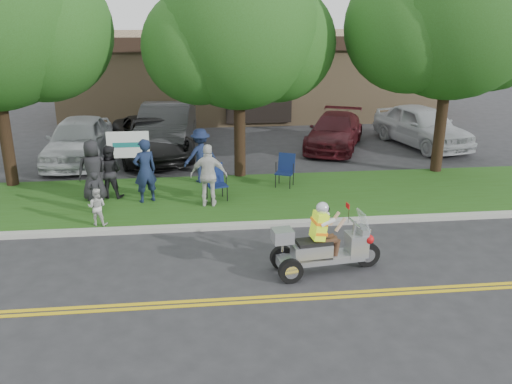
{
  "coord_description": "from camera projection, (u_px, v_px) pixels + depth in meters",
  "views": [
    {
      "loc": [
        -0.83,
        -9.47,
        5.27
      ],
      "look_at": [
        0.44,
        2.0,
        1.3
      ],
      "focal_mm": 38.0,
      "sensor_mm": 36.0,
      "label": 1
    }
  ],
  "objects": [
    {
      "name": "tree_right",
      "position": [
        454.0,
        15.0,
        16.42
      ],
      "size": [
        6.86,
        5.6,
        8.07
      ],
      "color": "#332114",
      "rests_on": "ground"
    },
    {
      "name": "business_sign",
      "position": [
        128.0,
        148.0,
        16.2
      ],
      "size": [
        1.25,
        0.06,
        1.75
      ],
      "color": "silver",
      "rests_on": "ground"
    },
    {
      "name": "parked_car_mid",
      "position": [
        151.0,
        138.0,
        19.73
      ],
      "size": [
        3.53,
        5.63,
        1.45
      ],
      "primitive_type": "imported",
      "rotation": [
        0.0,
        0.0,
        0.23
      ],
      "color": "black",
      "rests_on": "ground"
    },
    {
      "name": "parked_car_far_left",
      "position": [
        79.0,
        140.0,
        19.09
      ],
      "size": [
        2.05,
        4.77,
        1.6
      ],
      "primitive_type": "imported",
      "rotation": [
        0.0,
        0.0,
        -0.03
      ],
      "color": "silver",
      "rests_on": "ground"
    },
    {
      "name": "parked_car_left",
      "position": [
        166.0,
        128.0,
        20.54
      ],
      "size": [
        2.28,
        5.48,
        1.76
      ],
      "primitive_type": "imported",
      "rotation": [
        0.0,
        0.0,
        -0.08
      ],
      "color": "#323234",
      "rests_on": "ground"
    },
    {
      "name": "grass_verge",
      "position": [
        229.0,
        197.0,
        15.58
      ],
      "size": [
        60.0,
        4.0,
        0.1
      ],
      "primitive_type": "cube",
      "color": "#264D14",
      "rests_on": "ground"
    },
    {
      "name": "spectator_adult_right",
      "position": [
        209.0,
        175.0,
        14.55
      ],
      "size": [
        1.05,
        0.56,
        1.71
      ],
      "primitive_type": "imported",
      "rotation": [
        0.0,
        0.0,
        3.0
      ],
      "color": "silver",
      "rests_on": "grass_verge"
    },
    {
      "name": "commercial_building",
      "position": [
        250.0,
        72.0,
        28.1
      ],
      "size": [
        18.0,
        8.2,
        4.0
      ],
      "color": "#9E7F5B",
      "rests_on": "ground"
    },
    {
      "name": "child_right",
      "position": [
        97.0,
        207.0,
        13.36
      ],
      "size": [
        0.51,
        0.43,
        0.95
      ],
      "primitive_type": "imported",
      "rotation": [
        0.0,
        0.0,
        2.99
      ],
      "color": "beige",
      "rests_on": "grass_verge"
    },
    {
      "name": "spectator_adult_left",
      "position": [
        145.0,
        171.0,
        14.84
      ],
      "size": [
        0.77,
        0.66,
        1.78
      ],
      "primitive_type": "imported",
      "rotation": [
        0.0,
        0.0,
        3.57
      ],
      "color": "#16213D",
      "rests_on": "grass_verge"
    },
    {
      "name": "curb",
      "position": [
        234.0,
        226.0,
        13.55
      ],
      "size": [
        60.0,
        0.25,
        0.12
      ],
      "primitive_type": "cube",
      "color": "#A8A89E",
      "rests_on": "ground"
    },
    {
      "name": "spectator_chair_a",
      "position": [
        201.0,
        156.0,
        16.56
      ],
      "size": [
        1.23,
        0.99,
        1.67
      ],
      "primitive_type": "imported",
      "rotation": [
        0.0,
        0.0,
        3.55
      ],
      "color": "#1A2448",
      "rests_on": "grass_verge"
    },
    {
      "name": "ground",
      "position": [
        245.0,
        288.0,
        10.71
      ],
      "size": [
        120.0,
        120.0,
        0.0
      ],
      "primitive_type": "plane",
      "color": "#28282B",
      "rests_on": "ground"
    },
    {
      "name": "parked_car_right",
      "position": [
        335.0,
        131.0,
        21.07
      ],
      "size": [
        3.44,
        4.85,
        1.3
      ],
      "primitive_type": "imported",
      "rotation": [
        0.0,
        0.0,
        -0.4
      ],
      "color": "#410F14",
      "rests_on": "ground"
    },
    {
      "name": "tree_mid",
      "position": [
        240.0,
        36.0,
        16.12
      ],
      "size": [
        5.88,
        4.8,
        7.05
      ],
      "color": "#332114",
      "rests_on": "ground"
    },
    {
      "name": "centerline_near",
      "position": [
        248.0,
        302.0,
        10.16
      ],
      "size": [
        60.0,
        0.1,
        0.01
      ],
      "primitive_type": "cube",
      "color": "gold",
      "rests_on": "ground"
    },
    {
      "name": "centerline_far",
      "position": [
        247.0,
        298.0,
        10.31
      ],
      "size": [
        60.0,
        0.1,
        0.01
      ],
      "primitive_type": "cube",
      "color": "gold",
      "rests_on": "ground"
    },
    {
      "name": "lawn_chair_b",
      "position": [
        215.0,
        179.0,
        15.17
      ],
      "size": [
        0.65,
        0.67,
        1.0
      ],
      "rotation": [
        0.0,
        0.0,
        0.27
      ],
      "color": "black",
      "rests_on": "grass_verge"
    },
    {
      "name": "spectator_adult_mid",
      "position": [
        110.0,
        172.0,
        15.24
      ],
      "size": [
        0.85,
        0.73,
        1.51
      ],
      "primitive_type": "imported",
      "rotation": [
        0.0,
        0.0,
        2.9
      ],
      "color": "black",
      "rests_on": "grass_verge"
    },
    {
      "name": "trike_scooter",
      "position": [
        322.0,
        248.0,
        11.19
      ],
      "size": [
        2.37,
        0.84,
        1.55
      ],
      "rotation": [
        0.0,
        0.0,
        0.12
      ],
      "color": "black",
      "rests_on": "ground"
    },
    {
      "name": "parked_car_far_right",
      "position": [
        422.0,
        126.0,
        21.33
      ],
      "size": [
        3.01,
        5.05,
        1.61
      ],
      "primitive_type": "imported",
      "rotation": [
        0.0,
        0.0,
        0.25
      ],
      "color": "#B0B3B8",
      "rests_on": "ground"
    },
    {
      "name": "spectator_chair_b",
      "position": [
        93.0,
        170.0,
        15.0
      ],
      "size": [
        0.9,
        0.64,
        1.72
      ],
      "primitive_type": "imported",
      "rotation": [
        0.0,
        0.0,
        3.26
      ],
      "color": "black",
      "rests_on": "grass_verge"
    },
    {
      "name": "child_left",
      "position": [
        95.0,
        192.0,
        14.17
      ],
      "size": [
        0.48,
        0.44,
        1.11
      ],
      "primitive_type": "imported",
      "rotation": [
        0.0,
        0.0,
        3.71
      ],
      "color": "black",
      "rests_on": "grass_verge"
    },
    {
      "name": "lawn_chair_a",
      "position": [
        286.0,
        168.0,
        16.33
      ],
      "size": [
        0.68,
        0.69,
        0.97
      ],
      "rotation": [
        0.0,
        0.0,
        -0.42
      ],
      "color": "black",
      "rests_on": "grass_verge"
    }
  ]
}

